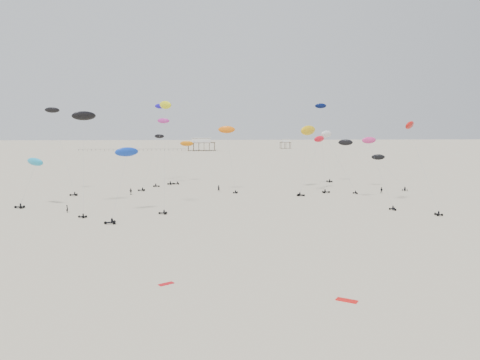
{
  "coord_description": "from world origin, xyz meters",
  "views": [
    {
      "loc": [
        -7.23,
        -8.76,
        18.03
      ],
      "look_at": [
        0.0,
        88.0,
        7.0
      ],
      "focal_mm": 35.0,
      "sensor_mm": 36.0,
      "label": 1
    }
  ],
  "objects": [
    {
      "name": "rig_9",
      "position": [
        -20.2,
        143.2,
        18.04
      ],
      "size": [
        8.37,
        8.57,
        25.7
      ],
      "rotation": [
        0.0,
        0.0,
        1.55
      ],
      "color": "black",
      "rests_on": "ground"
    },
    {
      "name": "rig_7",
      "position": [
        -22.17,
        141.31,
        8.84
      ],
      "size": [
        3.43,
        16.59,
        20.08
      ],
      "rotation": [
        0.0,
        0.0,
        4.28
      ],
      "color": "black",
      "rests_on": "ground"
    },
    {
      "name": "rig_6",
      "position": [
        27.64,
        119.7,
        13.92
      ],
      "size": [
        9.75,
        9.76,
        17.99
      ],
      "rotation": [
        0.0,
        0.0,
        3.37
      ],
      "color": "black",
      "rests_on": "ground"
    },
    {
      "name": "pavilion_main",
      "position": [
        -10.0,
        350.0,
        4.22
      ],
      "size": [
        21.0,
        13.0,
        9.8
      ],
      "color": "brown",
      "rests_on": "ground"
    },
    {
      "name": "rig_16",
      "position": [
        -0.93,
        119.78,
        14.71
      ],
      "size": [
        5.69,
        4.86,
        18.44
      ],
      "rotation": [
        0.0,
        0.0,
        5.72
      ],
      "color": "black",
      "rests_on": "ground"
    },
    {
      "name": "grounded_kite_a",
      "position": [
        7.39,
        37.25,
        0.0
      ],
      "size": [
        2.33,
        1.97,
        0.08
      ],
      "primitive_type": "cube",
      "rotation": [
        0.0,
        0.0,
        -0.59
      ],
      "color": "red",
      "rests_on": "ground"
    },
    {
      "name": "rig_4",
      "position": [
        22.06,
        115.36,
        10.64
      ],
      "size": [
        9.6,
        9.34,
        16.39
      ],
      "rotation": [
        0.0,
        0.0,
        4.15
      ],
      "color": "black",
      "rests_on": "ground"
    },
    {
      "name": "rig_18",
      "position": [
        -21.63,
        132.66,
        13.61
      ],
      "size": [
        8.36,
        15.1,
        23.27
      ],
      "rotation": [
        0.0,
        0.0,
        1.51
      ],
      "color": "black",
      "rests_on": "ground"
    },
    {
      "name": "spectator_1",
      "position": [
        40.77,
        114.39,
        0.0
      ],
      "size": [
        1.11,
        0.96,
        1.96
      ],
      "primitive_type": "imported",
      "rotation": [
        0.0,
        0.0,
        5.75
      ],
      "color": "black",
      "rests_on": "ground"
    },
    {
      "name": "rig_10",
      "position": [
        -23.72,
        86.6,
        10.15
      ],
      "size": [
        5.45,
        13.49,
        15.46
      ],
      "rotation": [
        0.0,
        0.0,
        1.72
      ],
      "color": "black",
      "rests_on": "ground"
    },
    {
      "name": "rig_12",
      "position": [
        -15.74,
        92.04,
        17.28
      ],
      "size": [
        3.68,
        8.42,
        23.7
      ],
      "rotation": [
        0.0,
        0.0,
        1.4
      ],
      "color": "black",
      "rests_on": "ground"
    },
    {
      "name": "rig_5",
      "position": [
        -14.59,
        143.44,
        9.23
      ],
      "size": [
        8.34,
        9.84,
        14.5
      ],
      "rotation": [
        0.0,
        0.0,
        5.55
      ],
      "color": "black",
      "rests_on": "ground"
    },
    {
      "name": "rig_1",
      "position": [
        46.52,
        125.09,
        5.93
      ],
      "size": [
        7.78,
        11.76,
        12.83
      ],
      "rotation": [
        0.0,
        0.0,
        5.85
      ],
      "color": "black",
      "rests_on": "ground"
    },
    {
      "name": "rig_15",
      "position": [
        22.09,
        123.79,
        15.98
      ],
      "size": [
        8.93,
        17.21,
        20.76
      ],
      "rotation": [
        0.0,
        0.0,
        0.24
      ],
      "color": "black",
      "rests_on": "ground"
    },
    {
      "name": "spectator_2",
      "position": [
        -27.19,
        116.98,
        0.0
      ],
      "size": [
        1.35,
        1.05,
        2.02
      ],
      "primitive_type": "imported",
      "rotation": [
        0.0,
        0.0,
        5.89
      ],
      "color": "black",
      "rests_on": "ground"
    },
    {
      "name": "rig_19",
      "position": [
        33.0,
        99.07,
        10.75
      ],
      "size": [
        4.02,
        16.39,
        19.66
      ],
      "rotation": [
        0.0,
        0.0,
        3.32
      ],
      "color": "black",
      "rests_on": "ground"
    },
    {
      "name": "spectator_0",
      "position": [
        -36.47,
        91.28,
        0.0
      ],
      "size": [
        0.78,
        0.83,
        1.89
      ],
      "primitive_type": "imported",
      "rotation": [
        0.0,
        0.0,
        2.17
      ],
      "color": "black",
      "rests_on": "ground"
    },
    {
      "name": "rig_2",
      "position": [
        -46.26,
        119.94,
        15.77
      ],
      "size": [
        9.62,
        7.8,
        23.7
      ],
      "rotation": [
        0.0,
        0.0,
        1.65
      ],
      "color": "black",
      "rests_on": "ground"
    },
    {
      "name": "grounded_kite_b",
      "position": [
        -11.84,
        43.91,
        0.0
      ],
      "size": [
        1.88,
        1.58,
        0.07
      ],
      "primitive_type": "cube",
      "rotation": [
        0.0,
        0.0,
        0.59
      ],
      "color": "red",
      "rests_on": "ground"
    },
    {
      "name": "pavilion_small",
      "position": [
        60.0,
        380.0,
        3.49
      ],
      "size": [
        9.0,
        7.0,
        8.0
      ],
      "color": "brown",
      "rests_on": "ground"
    },
    {
      "name": "rig_17",
      "position": [
        -46.19,
        99.04,
        8.06
      ],
      "size": [
        6.96,
        5.44,
        11.45
      ],
      "rotation": [
        0.0,
        0.0,
        1.41
      ],
      "color": "black",
      "rests_on": "ground"
    },
    {
      "name": "rig_11",
      "position": [
        26.33,
        122.82,
        13.86
      ],
      "size": [
        3.95,
        13.61,
        25.86
      ],
      "rotation": [
        0.0,
        0.0,
        4.78
      ],
      "color": "black",
      "rests_on": "ground"
    },
    {
      "name": "ground_plane",
      "position": [
        0.0,
        200.0,
        0.0
      ],
      "size": [
        900.0,
        900.0,
        0.0
      ],
      "primitive_type": "plane",
      "color": "#C0B698"
    },
    {
      "name": "pier_fence",
      "position": [
        -62.0,
        350.0,
        0.77
      ],
      "size": [
        80.2,
        0.2,
        1.5
      ],
      "color": "black",
      "rests_on": "ground"
    },
    {
      "name": "spectator_3",
      "position": [
        -3.52,
        121.86,
        0.0
      ],
      "size": [
        0.85,
        0.69,
        2.06
      ],
      "primitive_type": "imported",
      "rotation": [
        0.0,
        0.0,
        2.89
      ],
      "color": "black",
      "rests_on": "ground"
    },
    {
      "name": "rig_8",
      "position": [
        37.48,
        141.67,
        10.05
      ],
      "size": [
        9.18,
        3.93,
        14.15
      ],
      "rotation": [
        0.0,
        0.0,
        0.62
      ],
      "color": "black",
      "rests_on": "ground"
    },
    {
      "name": "rig_13",
      "position": [
        -33.84,
        96.93,
        18.42
      ],
      "size": [
        6.22,
        16.3,
        23.33
      ],
      "rotation": [
        0.0,
        0.0,
        1.25
      ],
      "color": "black",
      "rests_on": "ground"
    },
    {
      "name": "rig_20",
      "position": [
        39.7,
        93.29,
        15.18
      ],
      "size": [
        4.53,
        17.31,
        21.8
      ],
      "rotation": [
        0.0,
        0.0,
        0.21
      ],
      "color": "black",
      "rests_on": "ground"
    }
  ]
}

